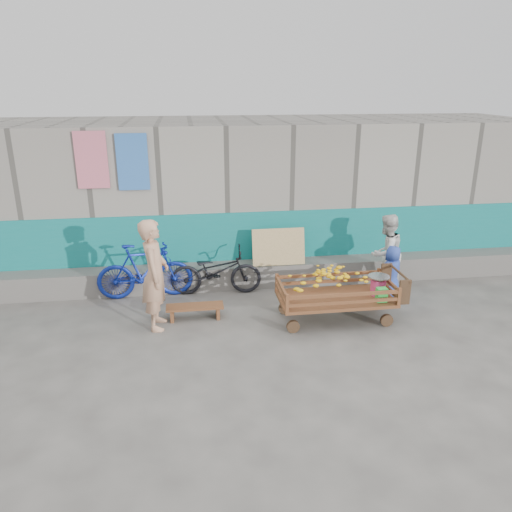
{
  "coord_description": "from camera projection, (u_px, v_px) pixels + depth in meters",
  "views": [
    {
      "loc": [
        -1.4,
        -6.57,
        3.75
      ],
      "look_at": [
        -0.28,
        1.2,
        1.0
      ],
      "focal_mm": 35.0,
      "sensor_mm": 36.0,
      "label": 1
    }
  ],
  "objects": [
    {
      "name": "bench",
      "position": [
        195.0,
        309.0,
        8.3
      ],
      "size": [
        0.95,
        0.28,
        0.24
      ],
      "color": "brown",
      "rests_on": "ground"
    },
    {
      "name": "banana_cart",
      "position": [
        334.0,
        287.0,
        8.11
      ],
      "size": [
        2.03,
        0.93,
        0.87
      ],
      "color": "brown",
      "rests_on": "ground"
    },
    {
      "name": "woman",
      "position": [
        386.0,
        253.0,
        9.26
      ],
      "size": [
        0.9,
        0.84,
        1.48
      ],
      "primitive_type": "imported",
      "rotation": [
        0.0,
        0.0,
        3.64
      ],
      "color": "silver",
      "rests_on": "ground"
    },
    {
      "name": "vendor_man",
      "position": [
        155.0,
        275.0,
        7.8
      ],
      "size": [
        0.46,
        0.67,
        1.79
      ],
      "primitive_type": "imported",
      "rotation": [
        0.0,
        0.0,
        1.52
      ],
      "color": "tan",
      "rests_on": "ground"
    },
    {
      "name": "bicycle_blue",
      "position": [
        145.0,
        271.0,
        9.01
      ],
      "size": [
        1.73,
        0.56,
        1.03
      ],
      "primitive_type": "imported",
      "rotation": [
        0.0,
        0.0,
        1.61
      ],
      "color": "navy",
      "rests_on": "ground"
    },
    {
      "name": "building_wall",
      "position": [
        250.0,
        193.0,
        10.86
      ],
      "size": [
        12.0,
        3.5,
        3.0
      ],
      "color": "gray",
      "rests_on": "ground"
    },
    {
      "name": "ground",
      "position": [
        285.0,
        343.0,
        7.56
      ],
      "size": [
        80.0,
        80.0,
        0.0
      ],
      "primitive_type": "plane",
      "color": "#4C4945",
      "rests_on": "ground"
    },
    {
      "name": "bicycle_dark",
      "position": [
        216.0,
        271.0,
        9.21
      ],
      "size": [
        1.71,
        0.69,
        0.88
      ],
      "primitive_type": "imported",
      "rotation": [
        0.0,
        0.0,
        1.51
      ],
      "color": "black",
      "rests_on": "ground"
    },
    {
      "name": "child",
      "position": [
        392.0,
        272.0,
        9.02
      ],
      "size": [
        0.57,
        0.51,
        0.99
      ],
      "primitive_type": "imported",
      "rotation": [
        0.0,
        0.0,
        3.67
      ],
      "color": "#2E49AD",
      "rests_on": "ground"
    }
  ]
}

